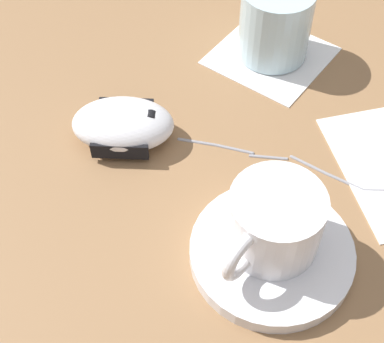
% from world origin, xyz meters
% --- Properties ---
extents(ground_plane, '(3.00, 3.00, 0.00)m').
position_xyz_m(ground_plane, '(0.00, 0.00, 0.00)').
color(ground_plane, olive).
extents(saucer, '(0.13, 0.13, 0.01)m').
position_xyz_m(saucer, '(-0.07, -0.08, 0.01)').
color(saucer, white).
rests_on(saucer, ground).
extents(coffee_cup, '(0.10, 0.07, 0.06)m').
position_xyz_m(coffee_cup, '(-0.07, -0.08, 0.04)').
color(coffee_cup, white).
rests_on(coffee_cup, saucer).
extents(computer_mouse, '(0.11, 0.11, 0.04)m').
position_xyz_m(computer_mouse, '(-0.09, 0.10, 0.02)').
color(computer_mouse, silver).
rests_on(computer_mouse, ground).
extents(mouse_cable, '(0.16, 0.18, 0.00)m').
position_xyz_m(mouse_cable, '(0.02, -0.04, 0.00)').
color(mouse_cable, gray).
rests_on(mouse_cable, ground).
extents(napkin_under_glass, '(0.14, 0.14, 0.00)m').
position_xyz_m(napkin_under_glass, '(0.10, 0.10, 0.00)').
color(napkin_under_glass, white).
rests_on(napkin_under_glass, ground).
extents(drinking_glass, '(0.07, 0.07, 0.08)m').
position_xyz_m(drinking_glass, '(0.10, 0.10, 0.04)').
color(drinking_glass, silver).
rests_on(drinking_glass, napkin_under_glass).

